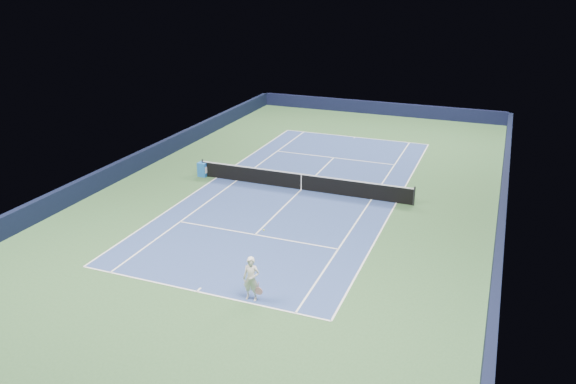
% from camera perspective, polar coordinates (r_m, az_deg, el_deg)
% --- Properties ---
extents(ground, '(40.00, 40.00, 0.00)m').
position_cam_1_polar(ground, '(32.23, 1.36, 0.24)').
color(ground, '#2F542D').
rests_on(ground, ground).
extents(wall_far, '(22.00, 0.35, 1.10)m').
position_cam_1_polar(wall_far, '(50.40, 9.21, 8.42)').
color(wall_far, black).
rests_on(wall_far, ground).
extents(wall_right, '(0.35, 40.00, 1.10)m').
position_cam_1_polar(wall_right, '(30.36, 20.93, -1.49)').
color(wall_right, black).
rests_on(wall_right, ground).
extents(wall_left, '(0.35, 40.00, 1.10)m').
position_cam_1_polar(wall_left, '(36.94, -14.64, 3.23)').
color(wall_left, black).
rests_on(wall_left, ground).
extents(court_surface, '(10.97, 23.77, 0.01)m').
position_cam_1_polar(court_surface, '(32.23, 1.36, 0.24)').
color(court_surface, navy).
rests_on(court_surface, ground).
extents(baseline_far, '(10.97, 0.08, 0.00)m').
position_cam_1_polar(baseline_far, '(43.03, 6.82, 5.57)').
color(baseline_far, white).
rests_on(baseline_far, ground).
extents(baseline_near, '(10.97, 0.08, 0.00)m').
position_cam_1_polar(baseline_near, '(22.53, -9.24, -9.95)').
color(baseline_near, white).
rests_on(baseline_near, ground).
extents(sideline_doubles_right, '(0.08, 23.77, 0.00)m').
position_cam_1_polar(sideline_doubles_right, '(30.93, 10.95, -1.08)').
color(sideline_doubles_right, white).
rests_on(sideline_doubles_right, ground).
extents(sideline_doubles_left, '(0.08, 23.77, 0.00)m').
position_cam_1_polar(sideline_doubles_left, '(34.36, -7.27, 1.45)').
color(sideline_doubles_left, white).
rests_on(sideline_doubles_left, ground).
extents(sideline_singles_right, '(0.08, 23.77, 0.00)m').
position_cam_1_polar(sideline_singles_right, '(31.16, 8.48, -0.74)').
color(sideline_singles_right, white).
rests_on(sideline_singles_right, ground).
extents(sideline_singles_left, '(0.08, 23.77, 0.00)m').
position_cam_1_polar(sideline_singles_left, '(33.76, -5.22, 1.17)').
color(sideline_singles_left, white).
rests_on(sideline_singles_left, ground).
extents(service_line_far, '(8.23, 0.08, 0.00)m').
position_cam_1_polar(service_line_far, '(37.96, 4.68, 3.50)').
color(service_line_far, white).
rests_on(service_line_far, ground).
extents(service_line_near, '(8.23, 0.08, 0.00)m').
position_cam_1_polar(service_line_near, '(26.79, -3.36, -4.35)').
color(service_line_near, white).
rests_on(service_line_near, ground).
extents(center_service_line, '(0.08, 12.80, 0.00)m').
position_cam_1_polar(center_service_line, '(32.23, 1.36, 0.25)').
color(center_service_line, white).
rests_on(center_service_line, ground).
extents(center_mark_far, '(0.08, 0.30, 0.00)m').
position_cam_1_polar(center_mark_far, '(42.89, 6.77, 5.52)').
color(center_mark_far, white).
rests_on(center_mark_far, ground).
extents(center_mark_near, '(0.08, 0.30, 0.00)m').
position_cam_1_polar(center_mark_near, '(22.64, -9.04, -9.77)').
color(center_mark_near, white).
rests_on(center_mark_near, ground).
extents(tennis_net, '(12.90, 0.10, 1.07)m').
position_cam_1_polar(tennis_net, '(32.05, 1.36, 1.08)').
color(tennis_net, black).
rests_on(tennis_net, ground).
extents(sponsor_cube, '(0.60, 0.51, 0.87)m').
position_cam_1_polar(sponsor_cube, '(34.64, -8.64, 2.29)').
color(sponsor_cube, blue).
rests_on(sponsor_cube, ground).
extents(tennis_player, '(0.82, 1.27, 2.52)m').
position_cam_1_polar(tennis_player, '(21.38, -3.74, -8.80)').
color(tennis_player, silver).
rests_on(tennis_player, ground).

